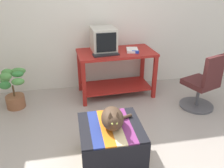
# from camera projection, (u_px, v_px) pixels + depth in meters

# --- Properties ---
(ground_plane) EXTENTS (14.00, 14.00, 0.00)m
(ground_plane) POSITION_uv_depth(u_px,v_px,m) (121.00, 159.00, 2.69)
(ground_plane) COLOR #9E9389
(back_wall) EXTENTS (8.00, 0.10, 2.60)m
(back_wall) POSITION_uv_depth(u_px,v_px,m) (95.00, 14.00, 3.95)
(back_wall) COLOR silver
(back_wall) RESTS_ON ground_plane
(desk) EXTENTS (1.28, 0.72, 0.77)m
(desk) POSITION_uv_depth(u_px,v_px,m) (116.00, 66.00, 3.93)
(desk) COLOR maroon
(desk) RESTS_ON ground_plane
(tv_monitor) EXTENTS (0.40, 0.46, 0.37)m
(tv_monitor) POSITION_uv_depth(u_px,v_px,m) (103.00, 40.00, 3.77)
(tv_monitor) COLOR #BCB7A8
(tv_monitor) RESTS_ON desk
(keyboard) EXTENTS (0.42, 0.20, 0.02)m
(keyboard) POSITION_uv_depth(u_px,v_px,m) (106.00, 54.00, 3.64)
(keyboard) COLOR black
(keyboard) RESTS_ON desk
(book) EXTENTS (0.22, 0.27, 0.04)m
(book) POSITION_uv_depth(u_px,v_px,m) (132.00, 50.00, 3.83)
(book) COLOR white
(book) RESTS_ON desk
(ottoman_with_blanket) EXTENTS (0.67, 0.67, 0.44)m
(ottoman_with_blanket) POSITION_uv_depth(u_px,v_px,m) (111.00, 143.00, 2.61)
(ottoman_with_blanket) COLOR tan
(ottoman_with_blanket) RESTS_ON ground_plane
(cat) EXTENTS (0.38, 0.39, 0.26)m
(cat) POSITION_uv_depth(u_px,v_px,m) (113.00, 118.00, 2.45)
(cat) COLOR #473323
(cat) RESTS_ON ottoman_with_blanket
(potted_plant) EXTENTS (0.38, 0.36, 0.64)m
(potted_plant) POSITION_uv_depth(u_px,v_px,m) (13.00, 90.00, 3.62)
(potted_plant) COLOR brown
(potted_plant) RESTS_ON ground_plane
(office_chair) EXTENTS (0.54, 0.54, 0.89)m
(office_chair) POSITION_uv_depth(u_px,v_px,m) (203.00, 86.00, 3.55)
(office_chair) COLOR #4C4C51
(office_chair) RESTS_ON ground_plane
(stapler) EXTENTS (0.12, 0.07, 0.04)m
(stapler) POSITION_uv_depth(u_px,v_px,m) (135.00, 52.00, 3.73)
(stapler) COLOR #2342B7
(stapler) RESTS_ON desk
(pen) EXTENTS (0.06, 0.13, 0.01)m
(pen) POSITION_uv_depth(u_px,v_px,m) (135.00, 49.00, 3.91)
(pen) COLOR #B7B7BC
(pen) RESTS_ON desk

